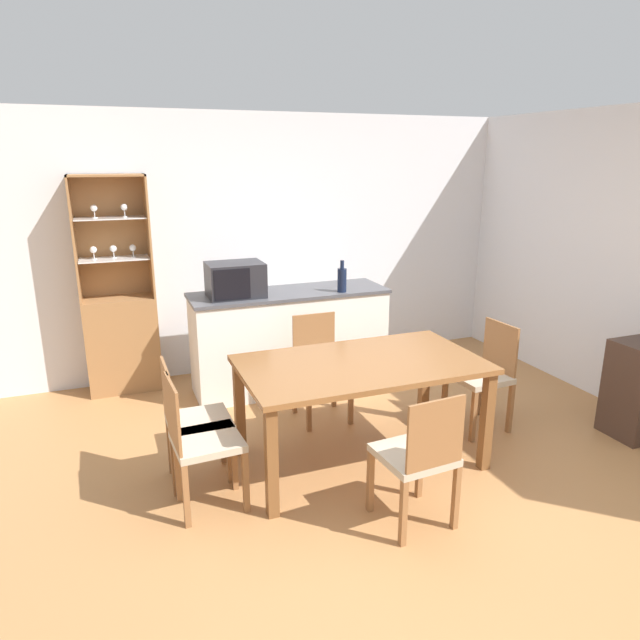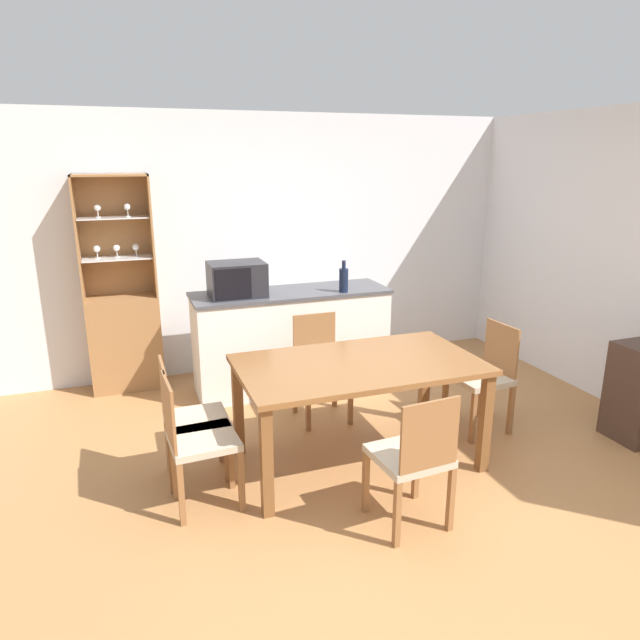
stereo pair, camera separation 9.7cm
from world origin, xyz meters
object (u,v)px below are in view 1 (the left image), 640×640
dining_chair_head_near (418,457)px  wine_bottle (342,279)px  dining_chair_side_right_far (483,375)px  dining_chair_head_far (320,367)px  dining_chair_side_left_far (193,422)px  microwave (235,280)px  dining_chair_side_left_near (200,441)px  dining_table (361,374)px  display_cabinet (121,327)px

dining_chair_head_near → wine_bottle: bearing=74.6°
dining_chair_head_near → dining_chair_side_right_far: (1.15, 0.94, 0.00)m
dining_chair_head_far → dining_chair_side_left_far: size_ratio=1.00×
dining_chair_head_near → microwave: bearing=98.8°
dining_chair_side_left_far → dining_chair_side_left_near: size_ratio=1.00×
dining_chair_head_far → dining_chair_side_right_far: size_ratio=1.00×
dining_chair_side_left_near → microwave: size_ratio=1.78×
dining_chair_side_left_far → dining_chair_head_near: same height
dining_table → dining_chair_head_near: dining_chair_head_near is taller
dining_chair_side_left_near → microwave: bearing=155.9°
microwave → wine_bottle: microwave is taller
dining_chair_head_far → microwave: (-0.53, 0.70, 0.64)m
dining_table → dining_chair_side_right_far: size_ratio=1.93×
dining_chair_side_left_near → wine_bottle: bearing=129.7°
dining_table → microwave: bearing=109.6°
dining_chair_side_left_far → dining_chair_side_left_near: bearing=-0.5°
dining_chair_side_right_far → microwave: (-1.69, 1.35, 0.64)m
wine_bottle → display_cabinet: bearing=159.8°
dining_table → dining_chair_side_right_far: bearing=7.2°
microwave → wine_bottle: (0.95, -0.18, -0.03)m
microwave → dining_chair_side_left_near: bearing=-110.8°
display_cabinet → dining_table: (1.51, -2.03, 0.07)m
dining_chair_side_left_near → microwave: 1.87m
dining_chair_side_left_near → dining_chair_head_near: bearing=57.5°
dining_chair_head_near → wine_bottle: 2.23m
display_cabinet → wine_bottle: display_cabinet is taller
wine_bottle → dining_chair_side_left_near: bearing=-137.0°
dining_table → dining_chair_side_left_far: 1.18m
dining_table → wine_bottle: bearing=72.5°
dining_chair_head_far → wine_bottle: 0.90m
dining_table → dining_chair_head_near: 0.82m
dining_chair_head_near → microwave: (-0.53, 2.29, 0.64)m
display_cabinet → dining_chair_head_near: 3.20m
dining_chair_head_near → microwave: 2.43m
dining_chair_side_left_far → dining_chair_side_right_far: 2.31m
dining_table → dining_chair_side_left_far: dining_chair_side_left_far is taller
display_cabinet → dining_chair_side_left_far: size_ratio=2.29×
dining_chair_side_left_far → dining_chair_side_right_far: bearing=89.6°
microwave → dining_chair_side_left_far: bearing=-114.7°
display_cabinet → wine_bottle: (1.92, -0.71, 0.45)m
dining_chair_head_far → microwave: 1.09m
dining_chair_head_far → dining_chair_side_left_far: (-1.15, -0.65, 0.00)m
dining_table → wine_bottle: (0.42, 1.32, 0.38)m
dining_table → dining_chair_side_left_far: (-1.15, 0.14, -0.23)m
display_cabinet → dining_chair_head_near: size_ratio=2.29×
dining_chair_head_near → wine_bottle: (0.41, 2.11, 0.61)m
dining_table → microwave: size_ratio=3.43×
dining_chair_side_left_far → dining_chair_side_left_near: same height
microwave → wine_bottle: bearing=-10.6°
dining_table → display_cabinet: bearing=126.6°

